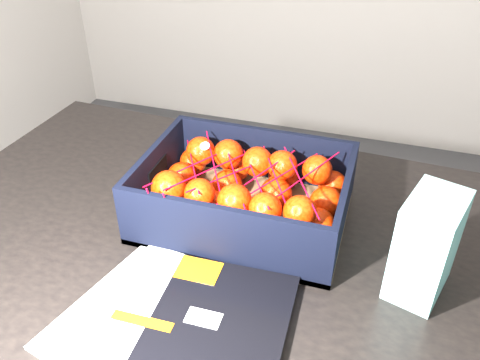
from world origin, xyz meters
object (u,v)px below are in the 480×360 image
(table, at_px, (212,266))
(magazine_stack, at_px, (172,320))
(retail_carton, at_px, (426,246))
(produce_crate, at_px, (245,201))

(table, height_order, magazine_stack, magazine_stack)
(retail_carton, bearing_deg, magazine_stack, -133.92)
(table, height_order, produce_crate, produce_crate)
(magazine_stack, distance_m, retail_carton, 0.42)
(table, bearing_deg, magazine_stack, -84.04)
(table, relative_size, produce_crate, 3.14)
(table, xyz_separation_m, magazine_stack, (0.02, -0.24, 0.11))
(produce_crate, distance_m, retail_carton, 0.35)
(magazine_stack, relative_size, retail_carton, 2.07)
(table, distance_m, produce_crate, 0.16)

